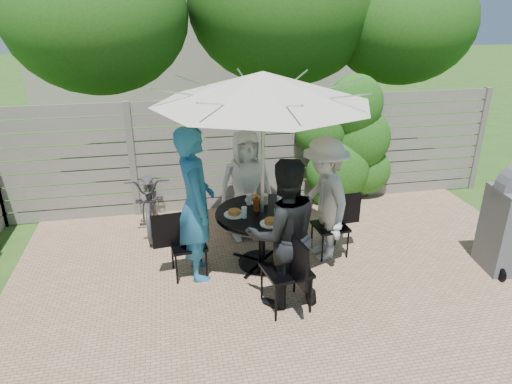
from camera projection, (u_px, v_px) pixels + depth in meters
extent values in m
plane|color=#335019|center=(313.00, 314.00, 5.05)|extent=(60.00, 60.00, 0.00)
cube|color=tan|center=(300.00, 288.00, 5.50)|extent=(7.00, 6.00, 0.02)
cube|color=gray|center=(259.00, 153.00, 7.41)|extent=(8.00, 0.10, 1.85)
ellipsoid|color=#195413|center=(344.00, 152.00, 7.53)|extent=(1.20, 0.70, 1.80)
cube|color=#A39588|center=(204.00, 25.00, 14.94)|extent=(10.00, 6.00, 5.00)
ellipsoid|color=#1E5112|center=(97.00, 16.00, 7.98)|extent=(3.20, 3.20, 2.72)
ellipsoid|color=#1E5112|center=(284.00, 3.00, 8.98)|extent=(3.80, 3.80, 3.23)
ellipsoid|color=#1E5112|center=(402.00, 22.00, 8.87)|extent=(2.80, 2.80, 2.38)
cylinder|color=black|center=(262.00, 213.00, 5.73)|extent=(1.25, 1.25, 0.03)
cylinder|color=black|center=(262.00, 239.00, 5.87)|extent=(0.08, 0.08, 0.75)
cylinder|color=black|center=(262.00, 263.00, 6.01)|extent=(0.62, 0.62, 0.04)
cylinder|color=silver|center=(262.00, 181.00, 5.56)|extent=(0.05, 0.05, 2.36)
cone|color=beige|center=(263.00, 87.00, 5.12)|extent=(2.75, 2.75, 0.36)
cube|color=black|center=(244.00, 205.00, 6.69)|extent=(0.50, 0.50, 0.03)
cube|color=black|center=(239.00, 185.00, 6.78)|extent=(0.11, 0.43, 0.44)
imported|color=silver|center=(246.00, 185.00, 6.45)|extent=(0.82, 0.57, 1.60)
cube|color=black|center=(188.00, 245.00, 5.61)|extent=(0.47, 0.47, 0.03)
cube|color=black|center=(169.00, 230.00, 5.47)|extent=(0.43, 0.08, 0.43)
imported|color=teal|center=(196.00, 204.00, 5.44)|extent=(0.51, 0.74, 1.93)
cube|color=black|center=(286.00, 270.00, 4.98)|extent=(0.55, 0.55, 0.04)
cube|color=black|center=(297.00, 260.00, 4.68)|extent=(0.11, 0.48, 0.49)
imported|color=black|center=(284.00, 234.00, 4.94)|extent=(0.89, 0.72, 1.74)
cube|color=black|center=(330.00, 226.00, 6.08)|extent=(0.46, 0.46, 0.03)
cube|color=black|center=(346.00, 209.00, 6.05)|extent=(0.42, 0.07, 0.43)
imported|color=silver|center=(324.00, 200.00, 5.90)|extent=(0.70, 1.12, 1.67)
cylinder|color=white|center=(255.00, 200.00, 6.04)|extent=(0.26, 0.26, 0.01)
cylinder|color=#BA7936|center=(255.00, 198.00, 6.03)|extent=(0.15, 0.15, 0.05)
cylinder|color=white|center=(234.00, 214.00, 5.63)|extent=(0.26, 0.26, 0.01)
cylinder|color=#BA7936|center=(234.00, 212.00, 5.62)|extent=(0.15, 0.15, 0.05)
cylinder|color=white|center=(271.00, 224.00, 5.40)|extent=(0.26, 0.26, 0.01)
cylinder|color=#BA7936|center=(271.00, 221.00, 5.39)|extent=(0.15, 0.15, 0.05)
cylinder|color=white|center=(289.00, 208.00, 5.81)|extent=(0.26, 0.26, 0.01)
cylinder|color=#BA7936|center=(289.00, 206.00, 5.79)|extent=(0.15, 0.15, 0.05)
cylinder|color=silver|center=(249.00, 199.00, 5.90)|extent=(0.07, 0.07, 0.14)
cylinder|color=silver|center=(244.00, 212.00, 5.54)|extent=(0.07, 0.07, 0.14)
cylinder|color=silver|center=(277.00, 214.00, 5.49)|extent=(0.07, 0.07, 0.14)
cylinder|color=silver|center=(279.00, 201.00, 5.85)|extent=(0.07, 0.07, 0.14)
cylinder|color=#59280C|center=(257.00, 205.00, 5.72)|extent=(0.09, 0.09, 0.16)
cylinder|color=#C6B293|center=(265.00, 200.00, 5.92)|extent=(0.08, 0.08, 0.12)
imported|color=#333338|center=(150.00, 197.00, 6.91)|extent=(0.63, 1.76, 0.92)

